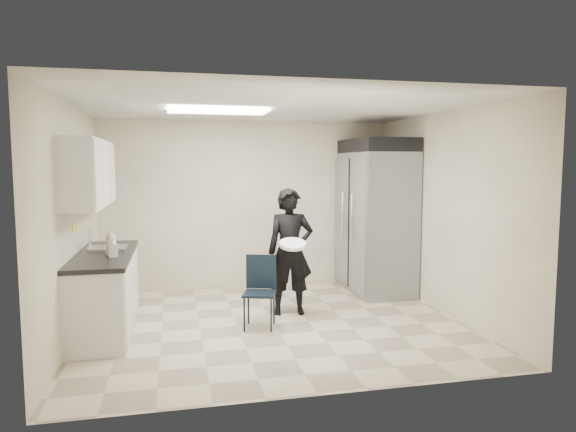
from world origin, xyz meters
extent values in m
plane|color=#C4B59A|center=(0.00, 0.00, 0.00)|extent=(4.50, 4.50, 0.00)
plane|color=silver|center=(0.00, 0.00, 2.60)|extent=(4.50, 4.50, 0.00)
plane|color=beige|center=(0.00, 2.00, 1.30)|extent=(4.50, 0.00, 4.50)
plane|color=beige|center=(-2.25, 0.00, 1.30)|extent=(0.00, 4.00, 4.00)
plane|color=beige|center=(2.25, 0.00, 1.30)|extent=(0.00, 4.00, 4.00)
cube|color=white|center=(-0.60, 0.40, 2.57)|extent=(1.20, 0.60, 0.02)
cube|color=silver|center=(-1.95, 0.20, 0.43)|extent=(0.60, 1.90, 0.86)
cube|color=black|center=(-1.95, 0.20, 0.89)|extent=(0.64, 1.95, 0.05)
cube|color=gray|center=(-1.93, 0.45, 0.87)|extent=(0.42, 0.40, 0.14)
cylinder|color=silver|center=(-2.13, 0.45, 1.02)|extent=(0.02, 0.02, 0.24)
cube|color=silver|center=(-2.08, 0.20, 1.83)|extent=(0.35, 1.80, 0.75)
cube|color=black|center=(-2.14, 1.35, 1.62)|extent=(0.22, 0.30, 0.35)
cube|color=yellow|center=(-2.24, 0.10, 1.22)|extent=(0.00, 0.12, 0.07)
cube|color=yellow|center=(-2.24, 0.30, 1.18)|extent=(0.00, 0.12, 0.07)
cube|color=gray|center=(1.83, 1.27, 1.05)|extent=(0.80, 1.35, 2.10)
cube|color=black|center=(1.83, 1.27, 2.20)|extent=(0.80, 1.35, 0.20)
cube|color=black|center=(-0.19, -0.12, 0.41)|extent=(0.46, 0.46, 0.82)
imported|color=black|center=(0.30, 0.38, 0.81)|extent=(0.63, 0.45, 1.62)
cylinder|color=white|center=(0.27, 0.13, 0.95)|extent=(0.36, 0.36, 0.04)
imported|color=white|center=(-1.84, 0.00, 1.07)|extent=(0.17, 0.17, 0.31)
imported|color=silver|center=(-1.81, -0.09, 1.02)|extent=(0.11, 0.11, 0.22)
camera|label=1|loc=(-1.15, -5.95, 1.92)|focal=32.00mm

